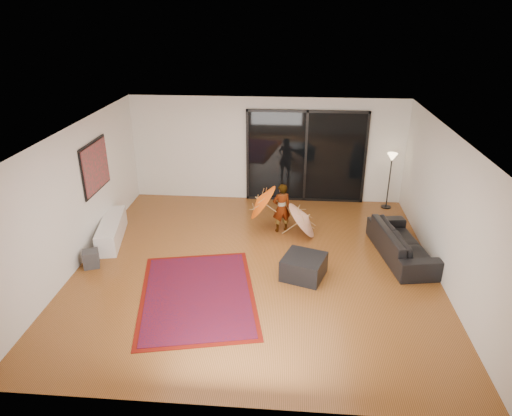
# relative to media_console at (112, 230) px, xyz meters

# --- Properties ---
(floor) EXTENTS (7.00, 7.00, 0.00)m
(floor) POSITION_rel_media_console_xyz_m (3.25, -0.86, -0.23)
(floor) COLOR #975529
(floor) RESTS_ON ground
(ceiling) EXTENTS (7.00, 7.00, 0.00)m
(ceiling) POSITION_rel_media_console_xyz_m (3.25, -0.86, 2.47)
(ceiling) COLOR white
(ceiling) RESTS_ON wall_back
(wall_back) EXTENTS (7.00, 0.00, 7.00)m
(wall_back) POSITION_rel_media_console_xyz_m (3.25, 2.64, 1.12)
(wall_back) COLOR silver
(wall_back) RESTS_ON floor
(wall_front) EXTENTS (7.00, 0.00, 7.00)m
(wall_front) POSITION_rel_media_console_xyz_m (3.25, -4.36, 1.12)
(wall_front) COLOR silver
(wall_front) RESTS_ON floor
(wall_left) EXTENTS (0.00, 7.00, 7.00)m
(wall_left) POSITION_rel_media_console_xyz_m (-0.25, -0.86, 1.12)
(wall_left) COLOR silver
(wall_left) RESTS_ON floor
(wall_right) EXTENTS (0.00, 7.00, 7.00)m
(wall_right) POSITION_rel_media_console_xyz_m (6.75, -0.86, 1.12)
(wall_right) COLOR silver
(wall_right) RESTS_ON floor
(sliding_door) EXTENTS (3.06, 0.07, 2.40)m
(sliding_door) POSITION_rel_media_console_xyz_m (4.25, 2.61, 0.97)
(sliding_door) COLOR black
(sliding_door) RESTS_ON wall_back
(painting) EXTENTS (0.04, 1.28, 1.08)m
(painting) POSITION_rel_media_console_xyz_m (-0.21, 0.14, 1.42)
(painting) COLOR black
(painting) RESTS_ON wall_left
(media_console) EXTENTS (0.73, 1.71, 0.46)m
(media_console) POSITION_rel_media_console_xyz_m (0.00, 0.00, 0.00)
(media_console) COLOR white
(media_console) RESTS_ON floor
(speaker) EXTENTS (0.39, 0.39, 0.34)m
(speaker) POSITION_rel_media_console_xyz_m (0.00, -1.12, -0.06)
(speaker) COLOR #424244
(speaker) RESTS_ON floor
(persian_rug) EXTENTS (2.53, 3.15, 0.02)m
(persian_rug) POSITION_rel_media_console_xyz_m (2.29, -1.93, -0.22)
(persian_rug) COLOR #600E08
(persian_rug) RESTS_ON floor
(sofa) EXTENTS (1.16, 2.21, 0.61)m
(sofa) POSITION_rel_media_console_xyz_m (6.20, -0.22, 0.08)
(sofa) COLOR black
(sofa) RESTS_ON floor
(ottoman) EXTENTS (0.94, 0.94, 0.42)m
(ottoman) POSITION_rel_media_console_xyz_m (4.19, -1.15, -0.02)
(ottoman) COLOR black
(ottoman) RESTS_ON floor
(floor_lamp) EXTENTS (0.25, 0.25, 1.44)m
(floor_lamp) POSITION_rel_media_console_xyz_m (6.35, 2.29, 0.91)
(floor_lamp) COLOR black
(floor_lamp) RESTS_ON floor
(child) EXTENTS (0.49, 0.40, 1.15)m
(child) POSITION_rel_media_console_xyz_m (3.70, 0.73, 0.35)
(child) COLOR #999999
(child) RESTS_ON floor
(parasol_orange) EXTENTS (0.67, 0.90, 0.90)m
(parasol_orange) POSITION_rel_media_console_xyz_m (3.15, 0.68, 0.50)
(parasol_orange) COLOR #DD520B
(parasol_orange) RESTS_ON child
(parasol_white) EXTENTS (0.73, 0.91, 0.97)m
(parasol_white) POSITION_rel_media_console_xyz_m (4.30, 0.58, 0.27)
(parasol_white) COLOR silver
(parasol_white) RESTS_ON floor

